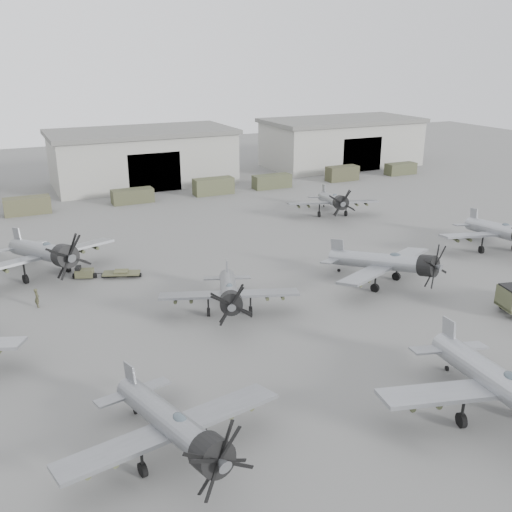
{
  "coord_description": "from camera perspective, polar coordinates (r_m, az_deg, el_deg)",
  "views": [
    {
      "loc": [
        -22.58,
        -29.15,
        20.24
      ],
      "look_at": [
        -1.48,
        15.74,
        2.5
      ],
      "focal_mm": 40.0,
      "sensor_mm": 36.0,
      "label": 1
    }
  ],
  "objects": [
    {
      "name": "ground_crew",
      "position": [
        51.33,
        -21.06,
        -3.92
      ],
      "size": [
        0.46,
        0.65,
        1.67
      ],
      "primitive_type": "imported",
      "rotation": [
        0.0,
        0.0,
        1.67
      ],
      "color": "#3E3E28",
      "rests_on": "ground"
    },
    {
      "name": "aircraft_near_0",
      "position": [
        30.65,
        -8.11,
        -16.51
      ],
      "size": [
        12.4,
        11.16,
        4.92
      ],
      "rotation": [
        0.0,
        0.0,
        0.18
      ],
      "color": "gray",
      "rests_on": "ground"
    },
    {
      "name": "support_truck_5",
      "position": [
        90.72,
        1.6,
        7.47
      ],
      "size": [
        6.11,
        2.2,
        2.11
      ],
      "primitive_type": "cube",
      "color": "#3E422B",
      "rests_on": "ground"
    },
    {
      "name": "tug_trailer",
      "position": [
        56.24,
        -15.48,
        -1.66
      ],
      "size": [
        6.02,
        3.26,
        1.21
      ],
      "rotation": [
        0.0,
        0.0,
        -0.37
      ],
      "color": "#44452D",
      "rests_on": "ground"
    },
    {
      "name": "support_truck_7",
      "position": [
        104.4,
        14.26,
        8.46
      ],
      "size": [
        5.56,
        2.2,
        1.98
      ],
      "primitive_type": "cube",
      "color": "#3C3F29",
      "rests_on": "ground"
    },
    {
      "name": "aircraft_mid_3",
      "position": [
        65.81,
        23.34,
        2.26
      ],
      "size": [
        12.91,
        11.62,
        5.15
      ],
      "rotation": [
        0.0,
        0.0,
        -0.28
      ],
      "color": "#919499",
      "rests_on": "ground"
    },
    {
      "name": "support_truck_6",
      "position": [
        97.2,
        8.62,
        8.17
      ],
      "size": [
        5.46,
        2.2,
        2.43
      ],
      "primitive_type": "cube",
      "color": "#3A3A26",
      "rests_on": "ground"
    },
    {
      "name": "aircraft_near_1",
      "position": [
        35.71,
        23.4,
        -11.82
      ],
      "size": [
        14.05,
        12.65,
        5.6
      ],
      "rotation": [
        0.0,
        0.0,
        -0.27
      ],
      "color": "#92959A",
      "rests_on": "ground"
    },
    {
      "name": "aircraft_far_0",
      "position": [
        57.05,
        -20.34,
        0.33
      ],
      "size": [
        13.84,
        12.47,
        5.56
      ],
      "rotation": [
        0.0,
        0.0,
        0.34
      ],
      "color": "gray",
      "rests_on": "ground"
    },
    {
      "name": "support_truck_2",
      "position": [
        81.5,
        -21.91,
        4.7
      ],
      "size": [
        5.88,
        2.2,
        2.28
      ],
      "primitive_type": "cube",
      "color": "#45442D",
      "rests_on": "ground"
    },
    {
      "name": "hangar_right",
      "position": [
        110.55,
        8.52,
        11.22
      ],
      "size": [
        29.0,
        14.8,
        8.7
      ],
      "color": "gray",
      "rests_on": "ground"
    },
    {
      "name": "aircraft_mid_1",
      "position": [
        45.94,
        -2.68,
        -3.63
      ],
      "size": [
        11.31,
        10.2,
        4.56
      ],
      "rotation": [
        0.0,
        0.0,
        -0.35
      ],
      "color": "gray",
      "rests_on": "ground"
    },
    {
      "name": "support_truck_3",
      "position": [
        83.36,
        -12.24,
        5.89
      ],
      "size": [
        5.83,
        2.2,
        2.0
      ],
      "primitive_type": "cube",
      "color": "#3C3E28",
      "rests_on": "ground"
    },
    {
      "name": "ground",
      "position": [
        42.06,
        11.17,
        -9.5
      ],
      "size": [
        220.0,
        220.0,
        0.0
      ],
      "primitive_type": "plane",
      "color": "#5A5A58",
      "rests_on": "ground"
    },
    {
      "name": "support_truck_4",
      "position": [
        86.78,
        -4.28,
        6.98
      ],
      "size": [
        6.06,
        2.2,
        2.47
      ],
      "primitive_type": "cube",
      "color": "#43462D",
      "rests_on": "ground"
    },
    {
      "name": "hangar_center",
      "position": [
        95.19,
        -11.26,
        9.71
      ],
      "size": [
        29.0,
        14.8,
        8.7
      ],
      "color": "gray",
      "rests_on": "ground"
    },
    {
      "name": "aircraft_mid_2",
      "position": [
        52.99,
        13.14,
        -0.65
      ],
      "size": [
        12.41,
        11.22,
        5.04
      ],
      "rotation": [
        0.0,
        0.0,
        0.39
      ],
      "color": "gray",
      "rests_on": "ground"
    },
    {
      "name": "aircraft_far_1",
      "position": [
        74.82,
        7.75,
        5.52
      ],
      "size": [
        11.85,
        10.67,
        4.75
      ],
      "rotation": [
        0.0,
        0.0,
        -0.32
      ],
      "color": "gray",
      "rests_on": "ground"
    }
  ]
}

